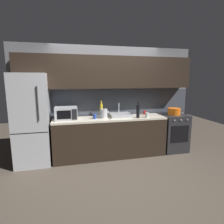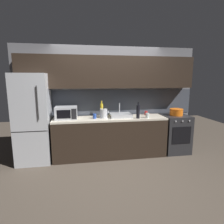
# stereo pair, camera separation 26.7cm
# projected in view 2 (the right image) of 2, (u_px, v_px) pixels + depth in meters

# --- Properties ---
(ground_plane) EXTENTS (10.00, 10.00, 0.00)m
(ground_plane) POSITION_uv_depth(u_px,v_px,m) (118.00, 175.00, 3.42)
(ground_plane) COLOR #4C4238
(back_wall) EXTENTS (4.24, 0.44, 2.50)m
(back_wall) POSITION_uv_depth(u_px,v_px,m) (108.00, 88.00, 4.31)
(back_wall) COLOR slate
(back_wall) RESTS_ON ground
(counter_run) EXTENTS (2.50, 0.60, 0.90)m
(counter_run) POSITION_uv_depth(u_px,v_px,m) (110.00, 137.00, 4.21)
(counter_run) COLOR black
(counter_run) RESTS_ON ground
(refrigerator) EXTENTS (0.68, 0.69, 1.86)m
(refrigerator) POSITION_uv_depth(u_px,v_px,m) (33.00, 119.00, 3.86)
(refrigerator) COLOR #ADAFB5
(refrigerator) RESTS_ON ground
(oven_range) EXTENTS (0.60, 0.62, 0.90)m
(oven_range) POSITION_uv_depth(u_px,v_px,m) (175.00, 134.00, 4.47)
(oven_range) COLOR #232326
(oven_range) RESTS_ON ground
(microwave) EXTENTS (0.46, 0.35, 0.27)m
(microwave) POSITION_uv_depth(u_px,v_px,m) (66.00, 113.00, 3.98)
(microwave) COLOR #A8AAAF
(microwave) RESTS_ON counter_run
(sink_basin) EXTENTS (0.48, 0.38, 0.30)m
(sink_basin) POSITION_uv_depth(u_px,v_px,m) (120.00, 115.00, 4.20)
(sink_basin) COLOR #ADAFB5
(sink_basin) RESTS_ON counter_run
(kettle) EXTENTS (0.20, 0.16, 0.23)m
(kettle) POSITION_uv_depth(u_px,v_px,m) (104.00, 113.00, 4.08)
(kettle) COLOR #B7BABF
(kettle) RESTS_ON counter_run
(wine_bottle_dark) EXTENTS (0.08, 0.08, 0.36)m
(wine_bottle_dark) POSITION_uv_depth(u_px,v_px,m) (138.00, 112.00, 4.03)
(wine_bottle_dark) COLOR black
(wine_bottle_dark) RESTS_ON counter_run
(wine_bottle_yellow) EXTENTS (0.07, 0.07, 0.36)m
(wine_bottle_yellow) POSITION_uv_depth(u_px,v_px,m) (102.00, 110.00, 4.24)
(wine_bottle_yellow) COLOR gold
(wine_bottle_yellow) RESTS_ON counter_run
(mug_blue) EXTENTS (0.07, 0.07, 0.10)m
(mug_blue) POSITION_uv_depth(u_px,v_px,m) (95.00, 116.00, 4.02)
(mug_blue) COLOR #234299
(mug_blue) RESTS_ON counter_run
(mug_red) EXTENTS (0.07, 0.07, 0.10)m
(mug_red) POSITION_uv_depth(u_px,v_px,m) (146.00, 113.00, 4.43)
(mug_red) COLOR #A82323
(mug_red) RESTS_ON counter_run
(mug_clear) EXTENTS (0.08, 0.08, 0.11)m
(mug_clear) POSITION_uv_depth(u_px,v_px,m) (147.00, 116.00, 4.08)
(mug_clear) COLOR silver
(mug_clear) RESTS_ON counter_run
(cooking_pot) EXTENTS (0.30, 0.30, 0.16)m
(cooking_pot) POSITION_uv_depth(u_px,v_px,m) (176.00, 112.00, 4.38)
(cooking_pot) COLOR orange
(cooking_pot) RESTS_ON oven_range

